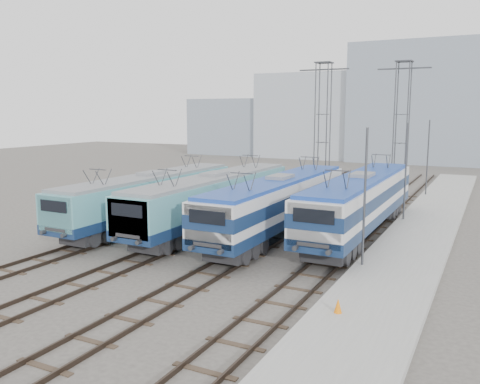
% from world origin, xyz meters
% --- Properties ---
extents(ground, '(160.00, 160.00, 0.00)m').
position_xyz_m(ground, '(0.00, 0.00, 0.00)').
color(ground, '#514C47').
extents(platform, '(4.00, 70.00, 0.30)m').
position_xyz_m(platform, '(10.20, 8.00, 0.15)').
color(platform, '#9E9E99').
rests_on(platform, ground).
extents(locomotive_far_left, '(2.72, 17.17, 3.23)m').
position_xyz_m(locomotive_far_left, '(-6.75, 5.37, 2.15)').
color(locomotive_far_left, '#14294F').
rests_on(locomotive_far_left, ground).
extents(locomotive_center_left, '(2.81, 17.75, 3.34)m').
position_xyz_m(locomotive_center_left, '(-2.25, 6.19, 2.21)').
color(locomotive_center_left, '#14294F').
rests_on(locomotive_center_left, ground).
extents(locomotive_center_right, '(2.83, 17.87, 3.36)m').
position_xyz_m(locomotive_center_right, '(2.25, 6.57, 2.28)').
color(locomotive_center_right, '#14294F').
rests_on(locomotive_center_right, ground).
extents(locomotive_far_right, '(2.92, 18.46, 3.47)m').
position_xyz_m(locomotive_far_right, '(6.75, 8.96, 2.35)').
color(locomotive_far_right, '#14294F').
rests_on(locomotive_far_right, ground).
extents(catenary_tower_west, '(4.50, 1.20, 12.00)m').
position_xyz_m(catenary_tower_west, '(0.00, 22.00, 6.64)').
color(catenary_tower_west, '#3F4247').
rests_on(catenary_tower_west, ground).
extents(catenary_tower_east, '(4.50, 1.20, 12.00)m').
position_xyz_m(catenary_tower_east, '(6.50, 24.00, 6.64)').
color(catenary_tower_east, '#3F4247').
rests_on(catenary_tower_east, ground).
extents(mast_front, '(0.12, 0.12, 7.00)m').
position_xyz_m(mast_front, '(8.60, 2.00, 3.50)').
color(mast_front, '#3F4247').
rests_on(mast_front, ground).
extents(mast_mid, '(0.12, 0.12, 7.00)m').
position_xyz_m(mast_mid, '(8.60, 14.00, 3.50)').
color(mast_mid, '#3F4247').
rests_on(mast_mid, ground).
extents(mast_rear, '(0.12, 0.12, 7.00)m').
position_xyz_m(mast_rear, '(8.60, 26.00, 3.50)').
color(mast_rear, '#3F4247').
rests_on(mast_rear, ground).
extents(safety_cone, '(0.30, 0.30, 0.55)m').
position_xyz_m(safety_cone, '(9.24, -4.46, 0.57)').
color(safety_cone, orange).
rests_on(safety_cone, platform).
extents(building_west, '(18.00, 12.00, 14.00)m').
position_xyz_m(building_west, '(-14.00, 62.00, 7.00)').
color(building_west, '#A3ACB6').
rests_on(building_west, ground).
extents(building_center, '(22.00, 14.00, 18.00)m').
position_xyz_m(building_center, '(4.00, 62.00, 9.00)').
color(building_center, gray).
rests_on(building_center, ground).
extents(building_far_west, '(14.00, 10.00, 10.00)m').
position_xyz_m(building_far_west, '(-30.00, 62.00, 5.00)').
color(building_far_west, gray).
rests_on(building_far_west, ground).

